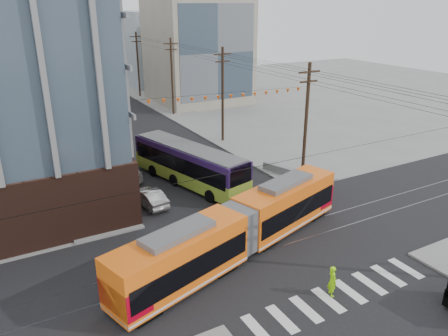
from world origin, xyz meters
The scene contains 11 objects.
ground centered at (0.00, 0.00, 0.00)m, with size 160.00×160.00×0.00m, color slate.
bg_bldg_ne_near centered at (16.00, 48.00, 8.00)m, with size 14.00×14.00×16.00m, color gray.
bg_bldg_ne_far centered at (18.00, 68.00, 7.00)m, with size 16.00×16.00×14.00m, color #8C99A5.
utility_pole_far centered at (8.50, 56.00, 5.50)m, with size 0.30×0.30×11.00m, color black.
streetcar centered at (-2.75, 3.64, 1.84)m, with size 19.09×2.68×3.68m, color orange, non-canonical shape.
city_bus centered at (-0.44, 16.20, 1.85)m, with size 2.83×13.04×3.70m, color #2B164B, non-canonical shape.
parked_car_silver centered at (-5.29, 13.54, 0.71)m, with size 1.51×4.34×1.43m, color #B4B4B4.
parked_car_white centered at (-4.95, 20.12, 0.71)m, with size 2.00×4.92×1.43m, color #BDB4B4.
parked_car_grey centered at (-5.79, 25.98, 0.65)m, with size 2.17×4.70×1.31m, color #434850.
pedestrian centered at (-0.35, -2.69, 0.95)m, with size 0.69×0.45×1.89m, color #94F70B.
jersey_barrier centered at (8.30, 13.66, 0.43)m, with size 0.98×4.34×0.87m, color gray.
Camera 1 is at (-15.82, -17.81, 15.73)m, focal length 35.00 mm.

